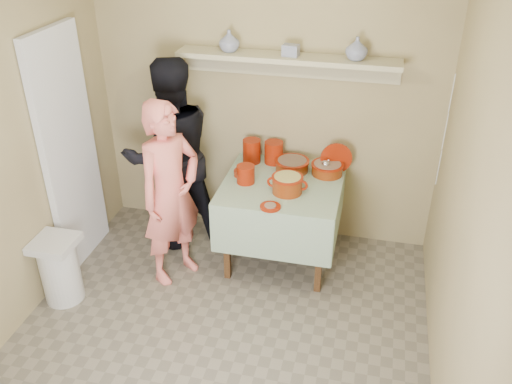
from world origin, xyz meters
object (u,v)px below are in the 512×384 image
(serving_table, at_px, (282,195))
(cazuela_rice, at_px, (287,183))
(person_cook, at_px, (171,194))
(trash_bin, at_px, (60,269))
(person_helper, at_px, (171,155))

(serving_table, distance_m, cazuela_rice, 0.26)
(person_cook, bearing_deg, trash_bin, 154.08)
(person_helper, distance_m, trash_bin, 1.30)
(person_cook, distance_m, cazuela_rice, 0.93)
(cazuela_rice, bearing_deg, trash_bin, -154.74)
(person_cook, height_order, trash_bin, person_cook)
(person_helper, relative_size, serving_table, 1.77)
(person_cook, height_order, cazuela_rice, person_cook)
(person_cook, relative_size, serving_table, 1.60)
(person_helper, height_order, cazuela_rice, person_helper)
(trash_bin, bearing_deg, person_helper, 59.95)
(person_helper, bearing_deg, serving_table, 138.06)
(serving_table, xyz_separation_m, cazuela_rice, (0.07, -0.15, 0.20))
(person_helper, bearing_deg, cazuela_rice, 130.19)
(serving_table, bearing_deg, trash_bin, -149.49)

